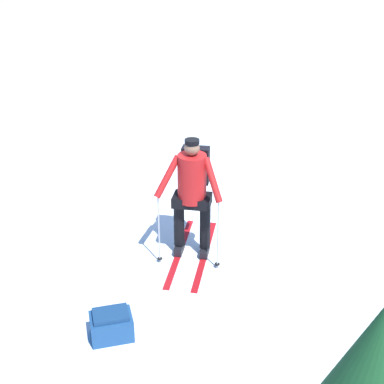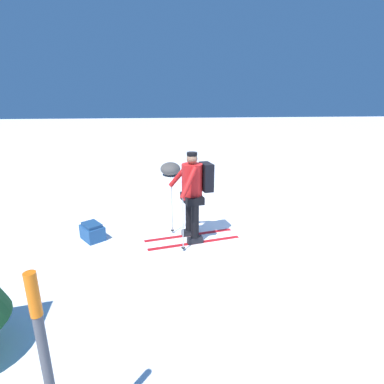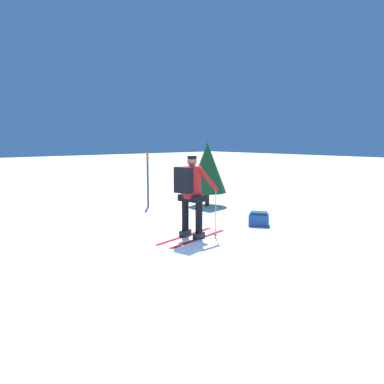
{
  "view_description": "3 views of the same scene",
  "coord_description": "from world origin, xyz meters",
  "px_view_note": "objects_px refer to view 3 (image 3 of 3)",
  "views": [
    {
      "loc": [
        -2.59,
        6.84,
        4.21
      ],
      "look_at": [
        -0.27,
        0.75,
        0.99
      ],
      "focal_mm": 50.0,
      "sensor_mm": 36.0,
      "label": 1
    },
    {
      "loc": [
        -5.66,
        1.39,
        2.68
      ],
      "look_at": [
        -0.27,
        0.75,
        0.99
      ],
      "focal_mm": 28.0,
      "sensor_mm": 36.0,
      "label": 2
    },
    {
      "loc": [
        5.62,
        -4.39,
        2.1
      ],
      "look_at": [
        -0.27,
        0.75,
        0.99
      ],
      "focal_mm": 35.0,
      "sensor_mm": 36.0,
      "label": 3
    }
  ],
  "objects_px": {
    "pine_tree": "(207,168)",
    "dropped_backpack": "(259,219)",
    "skier": "(191,190)",
    "trail_marker": "(148,175)"
  },
  "relations": [
    {
      "from": "skier",
      "to": "dropped_backpack",
      "type": "bearing_deg",
      "value": 83.54
    },
    {
      "from": "skier",
      "to": "pine_tree",
      "type": "bearing_deg",
      "value": 131.48
    },
    {
      "from": "pine_tree",
      "to": "trail_marker",
      "type": "bearing_deg",
      "value": -128.99
    },
    {
      "from": "dropped_backpack",
      "to": "trail_marker",
      "type": "bearing_deg",
      "value": -172.3
    },
    {
      "from": "skier",
      "to": "trail_marker",
      "type": "height_order",
      "value": "skier"
    },
    {
      "from": "skier",
      "to": "trail_marker",
      "type": "relative_size",
      "value": 1.13
    },
    {
      "from": "dropped_backpack",
      "to": "trail_marker",
      "type": "xyz_separation_m",
      "value": [
        -3.96,
        -0.54,
        0.81
      ]
    },
    {
      "from": "pine_tree",
      "to": "dropped_backpack",
      "type": "bearing_deg",
      "value": -17.99
    },
    {
      "from": "dropped_backpack",
      "to": "pine_tree",
      "type": "xyz_separation_m",
      "value": [
        -2.79,
        0.91,
        1.05
      ]
    },
    {
      "from": "dropped_backpack",
      "to": "skier",
      "type": "bearing_deg",
      "value": -96.46
    }
  ]
}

